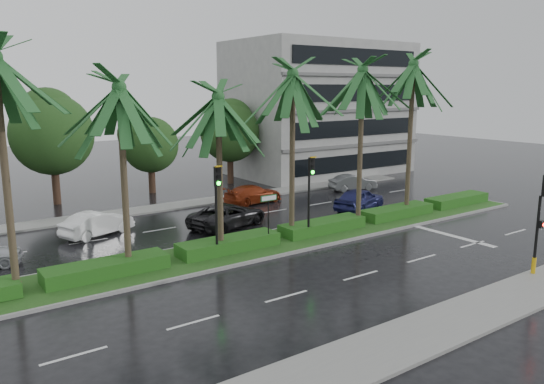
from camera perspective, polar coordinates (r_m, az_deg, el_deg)
ground at (r=26.93m, az=1.98°, el=-5.98°), size 120.00×120.00×0.00m
near_sidewalk at (r=20.29m, az=20.17°, el=-12.41°), size 40.00×2.40×0.12m
far_sidewalk at (r=36.86m, az=-9.41°, el=-1.33°), size 40.00×2.00×0.12m
median at (r=27.67m, az=0.72°, el=-5.33°), size 36.00×4.00×0.15m
hedge at (r=27.57m, az=0.72°, el=-4.59°), size 35.20×1.40×0.60m
lane_markings at (r=28.49m, az=7.39°, el=-5.09°), size 34.00×13.06×0.01m
palm_row at (r=25.83m, az=-1.54°, el=11.06°), size 26.30×4.20×10.00m
signal_near at (r=24.90m, az=26.91°, el=-2.67°), size 0.34×0.45×4.36m
signal_median_left at (r=24.28m, az=-5.93°, el=-0.63°), size 0.34×0.42×4.36m
signal_median_right at (r=27.35m, az=4.14°, el=0.73°), size 0.34×0.42×4.36m
street_sign at (r=26.18m, az=-0.37°, el=-1.66°), size 0.95×0.09×2.60m
bg_trees at (r=41.48m, az=-12.26°, el=6.49°), size 33.09×5.52×7.98m
building at (r=50.46m, az=5.02°, el=8.92°), size 16.00×10.00×12.00m
car_white at (r=30.42m, az=-18.28°, el=-3.24°), size 2.73×4.29×1.34m
car_darkgrey at (r=30.72m, az=-4.77°, el=-2.50°), size 3.65×5.47×1.39m
car_red at (r=36.99m, az=-2.05°, el=-0.23°), size 2.20×4.54×1.27m
car_blue at (r=35.27m, az=9.38°, el=-0.76°), size 2.94×4.68×1.48m
car_grey at (r=42.09m, az=8.69°, el=1.02°), size 2.18×3.95×1.23m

